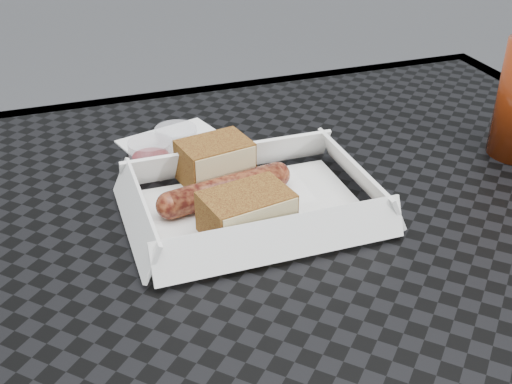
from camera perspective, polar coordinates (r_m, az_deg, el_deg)
patio_table at (r=0.70m, az=8.81°, el=-7.42°), size 0.80×0.80×0.74m
food_tray at (r=0.65m, az=-0.29°, el=-1.68°), size 0.22×0.15×0.00m
bratwurst at (r=0.66m, az=-2.72°, el=0.22°), size 0.15×0.05×0.03m
bread_near at (r=0.69m, az=-3.67°, el=2.73°), size 0.08×0.07×0.05m
bread_far at (r=0.61m, az=-0.85°, el=-1.86°), size 0.09×0.07×0.04m
veg_garnish at (r=0.63m, az=6.95°, el=-2.85°), size 0.03×0.03×0.00m
napkin at (r=0.79m, az=-6.72°, el=4.03°), size 0.15×0.15×0.00m
condiment_cup_sauce at (r=0.75m, az=-9.36°, el=3.41°), size 0.05×0.05×0.03m
condiment_cup_empty at (r=0.77m, az=-7.08°, el=4.65°), size 0.05×0.05×0.03m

